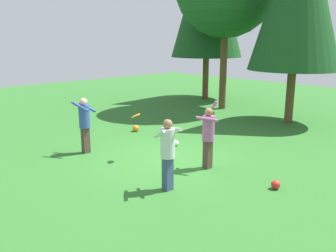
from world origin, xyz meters
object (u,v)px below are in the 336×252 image
person_catcher (85,121)px  person_bystander (168,149)px  person_thrower (208,133)px  ball_orange (136,128)px  frisbee (136,116)px  ball_red (276,185)px  ball_white (176,143)px

person_catcher → person_bystander: person_catcher is taller
person_catcher → person_bystander: bearing=-26.7°
person_thrower → person_catcher: (-3.58, -1.74, 0.03)m
person_catcher → ball_orange: 3.15m
person_catcher → frisbee: size_ratio=4.79×
person_thrower → ball_red: size_ratio=8.54×
frisbee → ball_white: (-0.16, 1.82, -1.25)m
person_thrower → ball_red: person_thrower is taller
person_thrower → person_bystander: bearing=73.1°
person_thrower → frisbee: person_thrower is taller
ball_red → frisbee: bearing=-165.4°
person_catcher → ball_red: person_catcher is taller
person_bystander → ball_orange: person_bystander is taller
person_thrower → person_bystander: person_thrower is taller
ball_white → ball_orange: ball_orange is taller
person_thrower → person_catcher: bearing=-0.5°
person_thrower → ball_white: size_ratio=9.41×
frisbee → person_bystander: bearing=-20.8°
frisbee → ball_orange: size_ratio=1.44×
person_catcher → frisbee: person_catcher is taller
person_bystander → ball_orange: bearing=-10.1°
person_thrower → frisbee: bearing=0.0°
frisbee → person_catcher: bearing=-154.7°
frisbee → ball_red: frisbee is taller
person_bystander → ball_red: 2.78m
person_catcher → ball_white: bearing=35.3°
person_bystander → ball_white: 3.74m
ball_white → person_catcher: bearing=-119.4°
ball_red → person_bystander: bearing=-132.8°
frisbee → ball_red: bearing=14.6°
person_catcher → frisbee: 1.81m
person_thrower → ball_orange: person_thrower is taller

